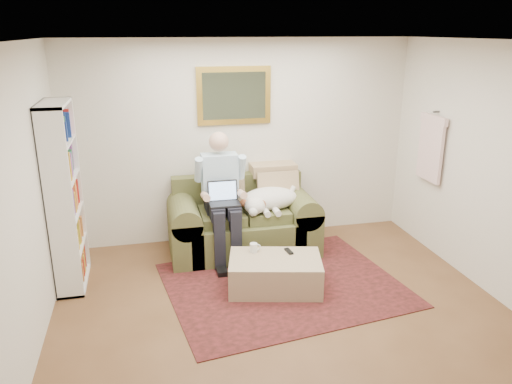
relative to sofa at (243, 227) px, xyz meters
name	(u,v)px	position (x,y,z in m)	size (l,w,h in m)	color
room_shell	(289,192)	(0.09, -1.65, 0.98)	(4.51, 5.00, 2.61)	brown
rug	(283,284)	(0.25, -1.01, -0.31)	(2.47, 1.98, 0.01)	black
sofa	(243,227)	(0.00, 0.00, 0.00)	(1.83, 0.93, 1.10)	olive
seated_man	(223,199)	(-0.27, -0.17, 0.45)	(0.60, 0.86, 1.54)	#8CBBD8
laptop	(224,197)	(-0.27, -0.24, 0.49)	(0.35, 0.28, 0.26)	black
sleeping_dog	(270,198)	(0.33, -0.09, 0.38)	(0.75, 0.47, 0.28)	white
ottoman	(275,274)	(0.14, -1.06, -0.14)	(0.98, 0.62, 0.36)	tan
coffee_mug	(254,248)	(-0.05, -0.85, 0.09)	(0.08, 0.08, 0.10)	white
tv_remote	(289,251)	(0.33, -0.94, 0.05)	(0.05, 0.15, 0.02)	black
bookshelf	(64,197)	(-2.01, -0.40, 0.68)	(0.28, 0.80, 2.00)	white
wall_mirror	(234,96)	(0.00, 0.47, 1.58)	(0.94, 0.04, 0.72)	gold
hanging_shirt	(431,144)	(2.28, -0.40, 1.03)	(0.06, 0.52, 0.90)	#FAD0CE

